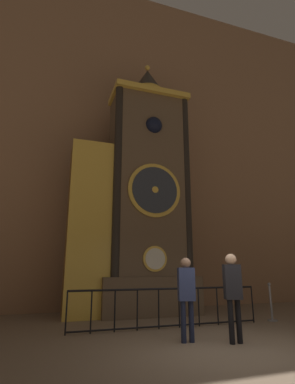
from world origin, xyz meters
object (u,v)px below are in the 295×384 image
Objects in this scene: clock_tower at (136,199)px; stanchion_post at (271,308)px; visitor_far at (233,288)px; visitor_near at (186,290)px.

clock_tower reaches higher than stanchion_post.
stanchion_post is at bearing 55.01° from visitor_far.
visitor_far is at bearing -78.57° from clock_tower.
visitor_far is 1.68× the size of stanchion_post.
clock_tower is at bearing 119.39° from visitor_far.
visitor_far is at bearing -142.96° from stanchion_post.
visitor_far reaches higher than stanchion_post.
visitor_near is at bearing -155.92° from stanchion_post.
visitor_near reaches higher than stanchion_post.
visitor_near is 1.61× the size of stanchion_post.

